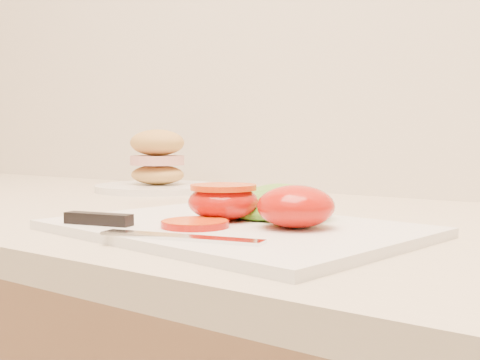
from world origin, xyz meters
The scene contains 7 objects.
cutting_board centered at (-0.31, 1.54, 0.94)m, with size 0.36×0.26×0.01m, color white.
tomato_half_dome centered at (-0.24, 1.55, 0.96)m, with size 0.08×0.08×0.04m, color red.
tomato_half_cut centered at (-0.33, 1.56, 0.96)m, with size 0.08×0.08×0.04m.
tomato_slice_0 centered at (-0.32, 1.50, 0.94)m, with size 0.07×0.07×0.01m, color #F9610C.
lettuce_leaf_0 centered at (-0.31, 1.62, 0.96)m, with size 0.16×0.11×0.03m, color #6AB42F.
knife centered at (-0.37, 1.44, 0.94)m, with size 0.24×0.06×0.01m.
sandwich_plate centered at (-0.72, 1.86, 0.97)m, with size 0.23×0.23×0.11m.
Camera 1 is at (0.06, 1.04, 1.03)m, focal length 45.00 mm.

